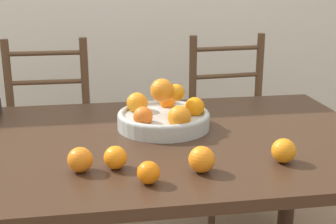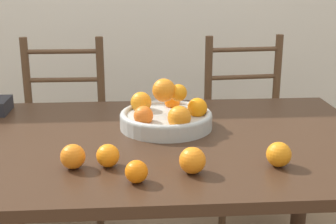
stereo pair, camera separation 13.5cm
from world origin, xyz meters
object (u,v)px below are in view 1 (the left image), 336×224
Objects in this scene: orange_loose_2 at (202,159)px; orange_loose_0 at (80,160)px; orange_loose_4 at (115,158)px; chair_left at (49,145)px; fruit_bowl at (164,115)px; chair_right at (234,134)px; orange_loose_3 at (149,173)px; orange_loose_1 at (284,151)px.

orange_loose_0 is at bearing 170.44° from orange_loose_2.
chair_left is at bearing 106.06° from orange_loose_4.
fruit_bowl is 4.93× the size of orange_loose_4.
chair_right is at bearing 67.98° from orange_loose_2.
orange_loose_3 is at bearing -30.75° from orange_loose_0.
orange_loose_1 is at bearing -104.18° from chair_right.
fruit_bowl is at bearing -130.29° from chair_right.
chair_right is (0.67, 1.00, -0.32)m from orange_loose_4.
chair_left reaches higher than orange_loose_2.
orange_loose_0 is 1.07× the size of orange_loose_4.
orange_loose_3 is at bearing -71.02° from chair_left.
chair_left and chair_right have the same top height.
orange_loose_3 is 1.30m from chair_right.
chair_left reaches higher than fruit_bowl.
chair_left is at bearing 125.91° from fruit_bowl.
orange_loose_2 is (0.34, -0.06, 0.00)m from orange_loose_0.
orange_loose_0 reaches higher than orange_loose_4.
chair_right is at bearing 52.65° from orange_loose_0.
orange_loose_0 is 0.59m from orange_loose_1.
orange_loose_3 is (-0.41, -0.08, -0.01)m from orange_loose_1.
orange_loose_1 is 1.33m from chair_left.
orange_loose_1 is at bearing -52.28° from chair_left.
orange_loose_3 is 0.06× the size of chair_left.
chair_right is (0.96, -0.00, 0.00)m from chair_left.
orange_loose_2 is at bearing -14.68° from orange_loose_4.
orange_loose_0 is at bearing -131.93° from chair_right.
fruit_bowl is 4.40× the size of orange_loose_2.
chair_left is (-0.37, 1.11, -0.32)m from orange_loose_3.
orange_loose_2 is 0.25m from orange_loose_4.
fruit_bowl is 0.45m from orange_loose_0.
orange_loose_2 is 0.08× the size of chair_right.
orange_loose_4 is at bearing -73.33° from chair_left.
chair_right is (0.77, 1.00, -0.32)m from orange_loose_0.
orange_loose_2 is (-0.25, -0.03, 0.00)m from orange_loose_1.
chair_left is (-0.48, 0.66, -0.33)m from fruit_bowl.
chair_left is at bearing 100.62° from orange_loose_0.
chair_left is (-0.19, 1.00, -0.32)m from orange_loose_0.
fruit_bowl is 0.88m from chair_right.
orange_loose_1 is at bearing -2.64° from orange_loose_0.
fruit_bowl is 0.88m from chair_left.
orange_loose_0 is 0.99× the size of orange_loose_1.
chair_left reaches higher than orange_loose_0.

